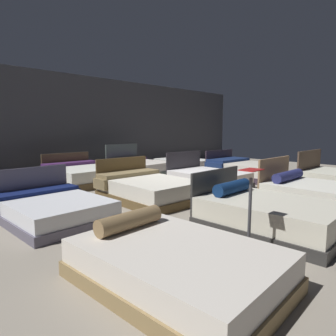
% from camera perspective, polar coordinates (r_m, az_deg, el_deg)
% --- Properties ---
extents(ground_plane, '(18.00, 18.00, 0.02)m').
position_cam_1_polar(ground_plane, '(7.40, 2.44, -5.00)').
color(ground_plane, gray).
extents(showroom_back_wall, '(18.00, 0.06, 3.50)m').
position_cam_1_polar(showroom_back_wall, '(11.28, -16.98, 8.04)').
color(showroom_back_wall, '#47474C').
rests_on(showroom_back_wall, ground_plane).
extents(bed_0, '(1.58, 2.20, 0.63)m').
position_cam_1_polar(bed_0, '(3.23, 1.35, -17.95)').
color(bed_0, olive).
rests_on(bed_0, ground_plane).
extents(bed_1, '(1.51, 2.12, 0.88)m').
position_cam_1_polar(bed_1, '(4.98, 18.57, -8.48)').
color(bed_1, '#2E2D2B').
rests_on(bed_1, ground_plane).
extents(bed_2, '(1.54, 2.09, 0.95)m').
position_cam_1_polar(bed_2, '(6.87, 27.02, -4.61)').
color(bed_2, '#936F4E').
rests_on(bed_2, ground_plane).
extents(bed_4, '(1.59, 1.97, 0.86)m').
position_cam_1_polar(bed_4, '(5.61, -21.24, -7.32)').
color(bed_4, '#524E60').
rests_on(bed_4, ground_plane).
extents(bed_5, '(1.68, 2.23, 0.89)m').
position_cam_1_polar(bed_5, '(6.71, -3.95, -4.01)').
color(bed_5, brown).
rests_on(bed_5, ground_plane).
extents(bed_6, '(1.56, 2.02, 0.93)m').
position_cam_1_polar(bed_6, '(8.19, 7.73, -2.13)').
color(bed_6, '#252328').
rests_on(bed_6, ground_plane).
extents(bed_7, '(1.68, 2.23, 0.86)m').
position_cam_1_polar(bed_7, '(9.94, 14.27, -0.31)').
color(bed_7, '#342934').
rests_on(bed_7, ground_plane).
extents(bed_8, '(1.62, 2.18, 0.50)m').
position_cam_1_polar(bed_8, '(8.16, -29.19, -3.06)').
color(bed_8, brown).
rests_on(bed_8, ground_plane).
extents(bed_9, '(1.74, 2.07, 0.85)m').
position_cam_1_polar(bed_9, '(8.98, -16.46, -1.30)').
color(bed_9, brown).
rests_on(bed_9, ground_plane).
extents(bed_10, '(1.61, 2.01, 1.04)m').
position_cam_1_polar(bed_10, '(10.18, -5.69, 0.03)').
color(bed_10, '#4B5952').
rests_on(bed_10, ground_plane).
extents(bed_11, '(1.60, 2.07, 0.41)m').
position_cam_1_polar(bed_11, '(11.59, 2.93, 0.67)').
color(bed_11, brown).
rests_on(bed_11, ground_plane).
extents(price_sign, '(0.28, 0.24, 1.12)m').
position_cam_1_polar(price_sign, '(3.84, 15.40, -10.39)').
color(price_sign, '#3F3F44').
rests_on(price_sign, ground_plane).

